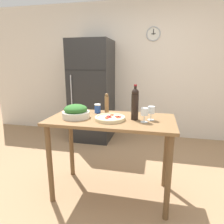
{
  "coord_description": "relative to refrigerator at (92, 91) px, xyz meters",
  "views": [
    {
      "loc": [
        0.45,
        -1.98,
        1.48
      ],
      "look_at": [
        0.0,
        0.03,
        0.96
      ],
      "focal_mm": 32.0,
      "sensor_mm": 36.0,
      "label": 1
    }
  ],
  "objects": [
    {
      "name": "wine_bottle",
      "position": [
        0.99,
        -1.64,
        0.13
      ],
      "size": [
        0.07,
        0.07,
        0.36
      ],
      "color": "black",
      "rests_on": "prep_counter"
    },
    {
      "name": "wine_glass_near",
      "position": [
        1.1,
        -1.71,
        0.06
      ],
      "size": [
        0.07,
        0.07,
        0.14
      ],
      "color": "silver",
      "rests_on": "prep_counter"
    },
    {
      "name": "refrigerator",
      "position": [
        0.0,
        0.0,
        0.0
      ],
      "size": [
        0.74,
        0.74,
        1.87
      ],
      "color": "black",
      "rests_on": "ground_plane"
    },
    {
      "name": "salad_bowl",
      "position": [
        0.38,
        -1.7,
        0.03
      ],
      "size": [
        0.29,
        0.29,
        0.14
      ],
      "color": "silver",
      "rests_on": "prep_counter"
    },
    {
      "name": "homemade_pizza",
      "position": [
        0.75,
        -1.71,
        -0.01
      ],
      "size": [
        0.31,
        0.31,
        0.04
      ],
      "color": "beige",
      "rests_on": "prep_counter"
    },
    {
      "name": "wine_glass_far",
      "position": [
        1.16,
        -1.62,
        0.07
      ],
      "size": [
        0.07,
        0.07,
        0.14
      ],
      "color": "silver",
      "rests_on": "prep_counter"
    },
    {
      "name": "prep_counter",
      "position": [
        0.75,
        -1.64,
        -0.18
      ],
      "size": [
        1.32,
        0.67,
        0.9
      ],
      "color": "brown",
      "rests_on": "ground_plane"
    },
    {
      "name": "ground_plane",
      "position": [
        0.75,
        -1.64,
        -0.94
      ],
      "size": [
        14.0,
        14.0,
        0.0
      ],
      "primitive_type": "plane",
      "color": "#9E7A56"
    },
    {
      "name": "salt_canister",
      "position": [
        0.54,
        -1.45,
        0.02
      ],
      "size": [
        0.07,
        0.07,
        0.1
      ],
      "color": "#284CA3",
      "rests_on": "prep_counter"
    },
    {
      "name": "wall_back",
      "position": [
        0.75,
        0.41,
        0.37
      ],
      "size": [
        6.4,
        0.08,
        2.6
      ],
      "color": "silver",
      "rests_on": "ground_plane"
    },
    {
      "name": "pepper_mill",
      "position": [
        0.65,
        -1.43,
        0.08
      ],
      "size": [
        0.05,
        0.05,
        0.23
      ],
      "color": "olive",
      "rests_on": "prep_counter"
    }
  ]
}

